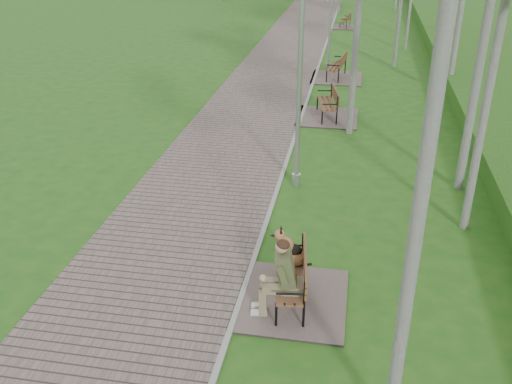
# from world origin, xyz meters

# --- Properties ---
(ground) EXTENTS (120.00, 120.00, 0.00)m
(ground) POSITION_xyz_m (0.00, 0.00, 0.00)
(ground) COLOR #21581A
(ground) RESTS_ON ground
(walkway) EXTENTS (3.50, 67.00, 0.04)m
(walkway) POSITION_xyz_m (-1.75, 21.50, 0.02)
(walkway) COLOR #62564F
(walkway) RESTS_ON ground
(kerb) EXTENTS (0.10, 67.00, 0.05)m
(kerb) POSITION_xyz_m (0.00, 21.50, 0.03)
(kerb) COLOR #999993
(kerb) RESTS_ON ground
(bench_main) EXTENTS (1.91, 2.12, 1.66)m
(bench_main) POSITION_xyz_m (0.79, -1.16, 0.47)
(bench_main) COLOR #62564F
(bench_main) RESTS_ON ground
(bench_second) EXTENTS (1.97, 2.19, 1.21)m
(bench_second) POSITION_xyz_m (0.81, 8.98, 0.23)
(bench_second) COLOR #62564F
(bench_second) RESTS_ON ground
(bench_third) EXTENTS (2.04, 2.26, 1.25)m
(bench_third) POSITION_xyz_m (0.85, 14.06, 0.24)
(bench_third) COLOR #62564F
(bench_third) RESTS_ON ground
(bench_far) EXTENTS (1.60, 1.77, 0.98)m
(bench_far) POSITION_xyz_m (0.77, 25.78, 0.18)
(bench_far) COLOR #62564F
(bench_far) RESTS_ON ground
(lamp_post_near) EXTENTS (0.20, 0.20, 5.26)m
(lamp_post_near) POSITION_xyz_m (0.42, 3.62, 2.46)
(lamp_post_near) COLOR #A3A5AB
(lamp_post_near) RESTS_ON ground
(lamp_post_second) EXTENTS (0.18, 0.18, 4.59)m
(lamp_post_second) POSITION_xyz_m (0.41, 15.55, 2.14)
(lamp_post_second) COLOR #A3A5AB
(lamp_post_second) RESTS_ON ground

